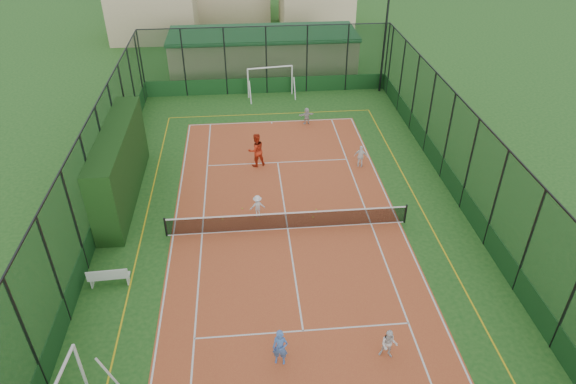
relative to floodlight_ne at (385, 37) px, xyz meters
name	(u,v)px	position (x,y,z in m)	size (l,w,h in m)	color
ground	(288,229)	(-8.60, -16.60, -4.12)	(300.00, 300.00, 0.00)	#1D551D
court_slab	(288,229)	(-8.60, -16.60, -4.12)	(11.17, 23.97, 0.01)	#B24127
tennis_net	(288,220)	(-8.60, -16.60, -3.59)	(11.67, 0.12, 1.06)	black
perimeter_fence	(288,186)	(-8.60, -16.60, -1.62)	(18.12, 34.12, 5.00)	#103216
floodlight_ne	(385,37)	(0.00, 0.00, 0.00)	(0.60, 0.26, 8.25)	black
clubhouse	(263,51)	(-8.60, 5.40, -2.55)	(15.20, 7.20, 3.15)	tan
hedge_left	(120,165)	(-16.90, -12.92, -2.23)	(1.30, 8.66, 3.79)	black
white_bench	(109,276)	(-16.40, -19.72, -3.65)	(1.69, 0.46, 0.95)	white
futsal_goal_far	(270,82)	(-8.38, -0.21, -3.02)	(3.41, 0.99, 2.20)	white
child_near_mid	(280,348)	(-9.58, -24.34, -3.35)	(0.56, 0.37, 1.53)	#4C7ED9
child_near_right	(389,344)	(-5.71, -24.45, -3.48)	(0.62, 0.48, 1.27)	white
child_far_left	(257,206)	(-10.00, -15.40, -3.52)	(0.77, 0.44, 1.19)	white
child_far_right	(361,156)	(-3.87, -11.08, -3.45)	(0.78, 0.32, 1.33)	white
child_far_back	(307,116)	(-6.27, -5.19, -3.54)	(1.06, 0.34, 1.14)	silver
coach	(256,150)	(-9.84, -10.40, -3.11)	(0.98, 0.76, 2.01)	#B12912
tennis_balls	(281,214)	(-8.85, -15.39, -4.08)	(5.55, 1.13, 0.07)	#CCE033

